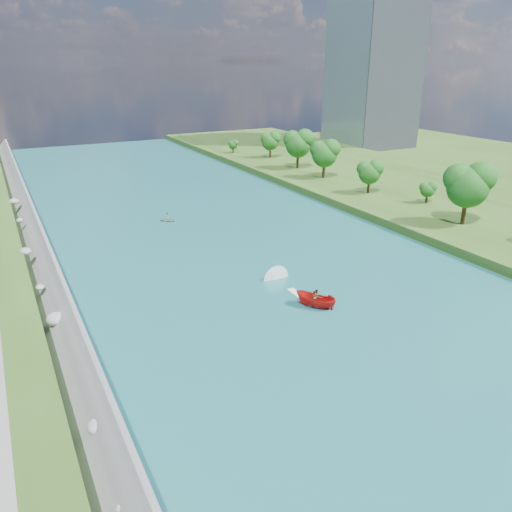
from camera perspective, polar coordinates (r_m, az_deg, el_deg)
ground at (r=53.63m, az=9.17°, el=-8.21°), size 260.00×260.00×0.00m
river_water at (r=68.87m, az=-0.73°, el=-0.97°), size 55.00×240.00×0.10m
berm_east at (r=100.12m, az=25.45°, el=4.54°), size 44.00×240.00×1.50m
riprap_bank at (r=61.03m, az=-22.53°, el=-3.96°), size 4.30×236.00×4.18m
office_tower at (r=172.60m, az=13.39°, el=22.11°), size 22.00×22.00×60.00m
trees_east at (r=94.78m, az=18.60°, el=8.18°), size 12.90×137.22×11.83m
motorboat at (r=57.99m, az=6.20°, el=-4.65°), size 4.24×19.22×2.22m
raft at (r=88.64m, az=-10.04°, el=4.14°), size 3.14×3.12×1.59m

